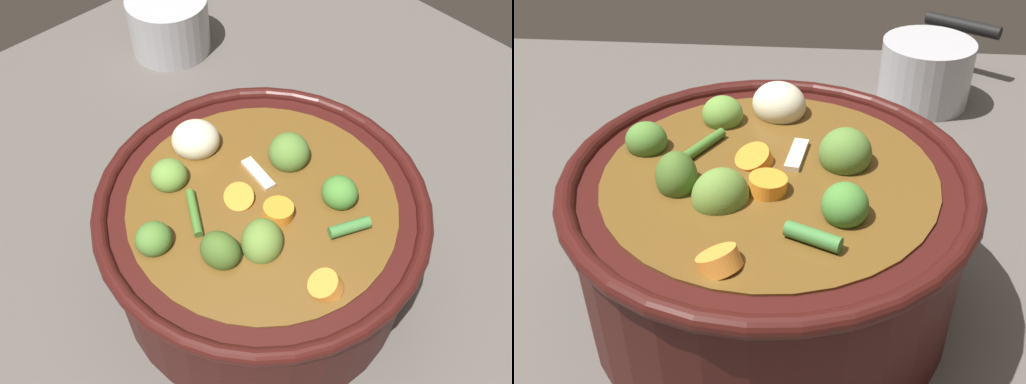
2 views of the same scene
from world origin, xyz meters
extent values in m
plane|color=#514C47|center=(0.00, 0.00, 0.00)|extent=(1.10, 1.10, 0.00)
cylinder|color=#38110F|center=(0.00, 0.00, 0.06)|extent=(0.30, 0.30, 0.13)
torus|color=#38110F|center=(0.00, 0.00, 0.13)|extent=(0.31, 0.31, 0.01)
cylinder|color=brown|center=(0.00, 0.00, 0.07)|extent=(0.25, 0.25, 0.12)
ellipsoid|color=olive|center=(0.08, 0.05, 0.14)|extent=(0.05, 0.05, 0.03)
ellipsoid|color=#557E34|center=(0.02, -0.06, 0.14)|extent=(0.06, 0.06, 0.04)
ellipsoid|color=#4D7E31|center=(0.03, 0.10, 0.14)|extent=(0.04, 0.04, 0.03)
ellipsoid|color=#468333|center=(-0.05, -0.05, 0.14)|extent=(0.04, 0.03, 0.03)
ellipsoid|color=#446626|center=(-0.02, 0.07, 0.14)|extent=(0.04, 0.04, 0.04)
ellipsoid|color=olive|center=(-0.03, 0.03, 0.13)|extent=(0.06, 0.06, 0.04)
cylinder|color=orange|center=(-0.02, 0.00, 0.13)|extent=(0.04, 0.04, 0.02)
cylinder|color=orange|center=(0.02, 0.01, 0.13)|extent=(0.04, 0.04, 0.02)
cylinder|color=orange|center=(-0.10, 0.02, 0.13)|extent=(0.04, 0.04, 0.02)
ellipsoid|color=beige|center=(0.10, 0.00, 0.14)|extent=(0.06, 0.06, 0.04)
cylinder|color=#407E3A|center=(-0.08, -0.03, 0.13)|extent=(0.03, 0.04, 0.01)
cylinder|color=#407329|center=(0.03, 0.06, 0.13)|extent=(0.05, 0.03, 0.01)
cube|color=beige|center=(0.03, -0.02, 0.13)|extent=(0.04, 0.02, 0.01)
cylinder|color=#ADADB2|center=(0.38, -0.17, 0.04)|extent=(0.12, 0.12, 0.08)
cylinder|color=black|center=(0.48, -0.23, 0.07)|extent=(0.07, 0.10, 0.02)
camera|label=1|loc=(-0.23, 0.22, 0.55)|focal=40.40mm
camera|label=2|loc=(-0.38, -0.03, 0.39)|focal=43.82mm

